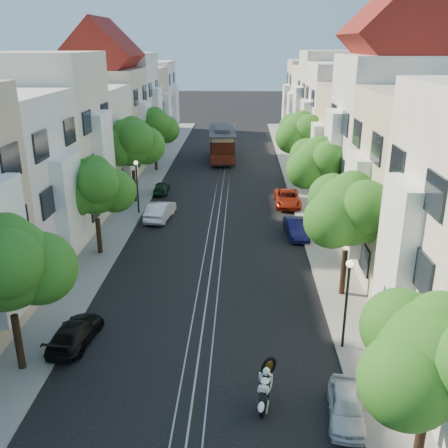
# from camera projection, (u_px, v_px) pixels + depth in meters

# --- Properties ---
(ground) EXTENTS (200.00, 200.00, 0.00)m
(ground) POSITION_uv_depth(u_px,v_px,m) (222.00, 193.00, 44.81)
(ground) COLOR black
(ground) RESTS_ON ground
(sidewalk_east) EXTENTS (2.50, 80.00, 0.12)m
(sidewalk_east) POSITION_uv_depth(u_px,v_px,m) (303.00, 193.00, 44.55)
(sidewalk_east) COLOR gray
(sidewalk_east) RESTS_ON ground
(sidewalk_west) EXTENTS (2.50, 80.00, 0.12)m
(sidewalk_west) POSITION_uv_depth(u_px,v_px,m) (142.00, 192.00, 45.04)
(sidewalk_west) COLOR gray
(sidewalk_west) RESTS_ON ground
(rail_left) EXTENTS (0.06, 80.00, 0.02)m
(rail_left) POSITION_uv_depth(u_px,v_px,m) (215.00, 193.00, 44.83)
(rail_left) COLOR gray
(rail_left) RESTS_ON ground
(rail_slot) EXTENTS (0.06, 80.00, 0.02)m
(rail_slot) POSITION_uv_depth(u_px,v_px,m) (222.00, 193.00, 44.81)
(rail_slot) COLOR gray
(rail_slot) RESTS_ON ground
(rail_right) EXTENTS (0.06, 80.00, 0.02)m
(rail_right) POSITION_uv_depth(u_px,v_px,m) (228.00, 193.00, 44.79)
(rail_right) COLOR gray
(rail_right) RESTS_ON ground
(lane_line) EXTENTS (0.08, 80.00, 0.01)m
(lane_line) POSITION_uv_depth(u_px,v_px,m) (222.00, 193.00, 44.81)
(lane_line) COLOR tan
(lane_line) RESTS_ON ground
(townhouses_east) EXTENTS (7.75, 72.00, 12.00)m
(townhouses_east) POSITION_uv_depth(u_px,v_px,m) (360.00, 137.00, 42.56)
(townhouses_east) COLOR beige
(townhouses_east) RESTS_ON ground
(townhouses_west) EXTENTS (7.75, 72.00, 11.76)m
(townhouses_west) POSITION_uv_depth(u_px,v_px,m) (85.00, 136.00, 43.39)
(townhouses_west) COLOR silver
(townhouses_west) RESTS_ON ground
(tree_e_a) EXTENTS (4.72, 3.87, 6.27)m
(tree_e_a) POSITION_uv_depth(u_px,v_px,m) (436.00, 360.00, 13.94)
(tree_e_a) COLOR black
(tree_e_a) RESTS_ON ground
(tree_e_b) EXTENTS (4.93, 4.08, 6.68)m
(tree_e_b) POSITION_uv_depth(u_px,v_px,m) (350.00, 212.00, 25.09)
(tree_e_b) COLOR black
(tree_e_b) RESTS_ON ground
(tree_e_c) EXTENTS (4.84, 3.99, 6.52)m
(tree_e_c) POSITION_uv_depth(u_px,v_px,m) (319.00, 164.00, 35.46)
(tree_e_c) COLOR black
(tree_e_c) RESTS_ON ground
(tree_e_d) EXTENTS (5.01, 4.16, 6.85)m
(tree_e_d) POSITION_uv_depth(u_px,v_px,m) (302.00, 134.00, 45.70)
(tree_e_d) COLOR black
(tree_e_d) RESTS_ON ground
(tree_w_a) EXTENTS (4.93, 4.08, 6.68)m
(tree_w_a) POSITION_uv_depth(u_px,v_px,m) (7.00, 266.00, 19.00)
(tree_w_a) COLOR black
(tree_w_a) RESTS_ON ground
(tree_w_b) EXTENTS (4.72, 3.87, 6.27)m
(tree_w_b) POSITION_uv_depth(u_px,v_px,m) (95.00, 188.00, 30.38)
(tree_w_b) COLOR black
(tree_w_b) RESTS_ON ground
(tree_w_c) EXTENTS (5.13, 4.28, 7.09)m
(tree_w_c) POSITION_uv_depth(u_px,v_px,m) (132.00, 143.00, 40.47)
(tree_w_c) COLOR black
(tree_w_c) RESTS_ON ground
(tree_w_d) EXTENTS (4.84, 3.99, 6.52)m
(tree_w_d) POSITION_uv_depth(u_px,v_px,m) (155.00, 127.00, 50.96)
(tree_w_d) COLOR black
(tree_w_d) RESTS_ON ground
(lamp_east) EXTENTS (0.32, 0.32, 4.16)m
(lamp_east) POSITION_uv_depth(u_px,v_px,m) (347.00, 291.00, 21.10)
(lamp_east) COLOR black
(lamp_east) RESTS_ON ground
(lamp_west) EXTENTS (0.32, 0.32, 4.16)m
(lamp_west) POSITION_uv_depth(u_px,v_px,m) (137.00, 179.00, 38.42)
(lamp_west) COLOR black
(lamp_west) RESTS_ON ground
(sportbike_rider) EXTENTS (0.81, 1.98, 1.66)m
(sportbike_rider) POSITION_uv_depth(u_px,v_px,m) (265.00, 385.00, 18.32)
(sportbike_rider) COLOR black
(sportbike_rider) RESTS_ON ground
(cable_car) EXTENTS (3.43, 9.28, 3.50)m
(cable_car) POSITION_uv_depth(u_px,v_px,m) (222.00, 142.00, 56.77)
(cable_car) COLOR black
(cable_car) RESTS_ON ground
(parked_car_e_near) EXTENTS (1.65, 3.27, 1.07)m
(parked_car_e_near) POSITION_uv_depth(u_px,v_px,m) (346.00, 406.00, 17.82)
(parked_car_e_near) COLOR silver
(parked_car_e_near) RESTS_ON ground
(parked_car_e_mid) EXTENTS (1.60, 3.80, 1.22)m
(parked_car_e_mid) POSITION_uv_depth(u_px,v_px,m) (296.00, 228.00, 34.60)
(parked_car_e_mid) COLOR #0B0C38
(parked_car_e_mid) RESTS_ON ground
(parked_car_e_far) EXTENTS (2.11, 4.49, 1.24)m
(parked_car_e_far) POSITION_uv_depth(u_px,v_px,m) (287.00, 198.00, 41.24)
(parked_car_e_far) COLOR maroon
(parked_car_e_far) RESTS_ON ground
(parked_car_w_near) EXTENTS (1.93, 3.91, 1.09)m
(parked_car_w_near) POSITION_uv_depth(u_px,v_px,m) (75.00, 333.00, 22.28)
(parked_car_w_near) COLOR black
(parked_car_w_near) RESTS_ON ground
(parked_car_w_mid) EXTENTS (1.97, 4.31, 1.37)m
(parked_car_w_mid) POSITION_uv_depth(u_px,v_px,m) (160.00, 211.00, 38.01)
(parked_car_w_mid) COLOR silver
(parked_car_w_mid) RESTS_ON ground
(parked_car_w_far) EXTENTS (1.31, 3.14, 1.06)m
(parked_car_w_far) POSITION_uv_depth(u_px,v_px,m) (161.00, 188.00, 44.59)
(parked_car_w_far) COLOR #14321F
(parked_car_w_far) RESTS_ON ground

